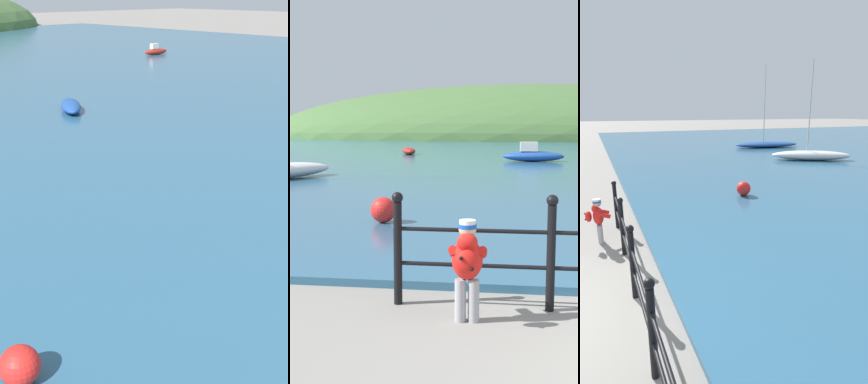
{
  "view_description": "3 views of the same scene",
  "coord_description": "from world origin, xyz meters",
  "views": [
    {
      "loc": [
        -6.83,
        1.11,
        4.27
      ],
      "look_at": [
        -1.37,
        6.81,
        1.29
      ],
      "focal_mm": 50.0,
      "sensor_mm": 36.0,
      "label": 1
    },
    {
      "loc": [
        -2.19,
        -3.92,
        1.91
      ],
      "look_at": [
        -3.34,
        4.5,
        0.83
      ],
      "focal_mm": 50.0,
      "sensor_mm": 36.0,
      "label": 2
    },
    {
      "loc": [
        4.19,
        1.13,
        2.81
      ],
      "look_at": [
        -1.54,
        3.63,
        1.14
      ],
      "focal_mm": 28.0,
      "sensor_mm": 36.0,
      "label": 3
    }
  ],
  "objects": [
    {
      "name": "mooring_buoy",
      "position": [
        -4.44,
        5.61,
        0.34
      ],
      "size": [
        0.47,
        0.47,
        0.47
      ],
      "primitive_type": "sphere",
      "color": "red",
      "rests_on": "water"
    },
    {
      "name": "boat_far_right",
      "position": [
        4.73,
        17.06,
        0.29
      ],
      "size": [
        1.84,
        2.35,
        0.38
      ],
      "color": "#1E4793",
      "rests_on": "water"
    },
    {
      "name": "boat_twin_mast",
      "position": [
        20.21,
        28.11,
        0.34
      ],
      "size": [
        2.14,
        0.6,
        0.75
      ],
      "color": "maroon",
      "rests_on": "water"
    }
  ]
}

